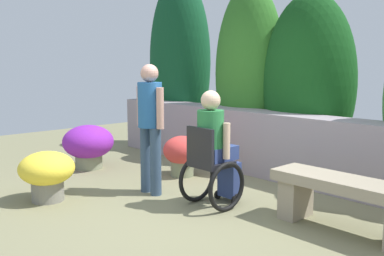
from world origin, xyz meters
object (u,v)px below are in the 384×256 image
at_px(person_in_wheelchair, 214,153).
at_px(flower_pot_purple_near, 182,153).
at_px(person_standing_companion, 150,120).
at_px(stone_bench, 345,197).
at_px(flower_pot_terracotta_by_wall, 88,144).
at_px(flower_pot_red_accent, 47,172).

bearing_deg(person_in_wheelchair, flower_pot_purple_near, 148.86).
bearing_deg(flower_pot_purple_near, person_standing_companion, -65.73).
bearing_deg(stone_bench, flower_pot_terracotta_by_wall, 178.99).
bearing_deg(person_standing_companion, flower_pot_terracotta_by_wall, 163.42).
bearing_deg(person_standing_companion, person_in_wheelchair, 1.52).
xyz_separation_m(flower_pot_purple_near, flower_pot_red_accent, (-0.20, -1.95, 0.02)).
bearing_deg(flower_pot_red_accent, flower_pot_purple_near, 84.09).
height_order(stone_bench, flower_pot_red_accent, flower_pot_red_accent).
distance_m(person_in_wheelchair, flower_pot_purple_near, 1.43).
distance_m(flower_pot_purple_near, flower_pot_red_accent, 1.96).
xyz_separation_m(stone_bench, flower_pot_purple_near, (-2.68, 0.24, -0.02)).
height_order(person_in_wheelchair, flower_pot_terracotta_by_wall, person_in_wheelchair).
height_order(stone_bench, person_in_wheelchair, person_in_wheelchair).
bearing_deg(person_in_wheelchair, flower_pot_red_accent, -142.56).
xyz_separation_m(person_standing_companion, flower_pot_red_accent, (-0.59, -1.09, -0.58)).
height_order(flower_pot_purple_near, flower_pot_red_accent, flower_pot_red_accent).
bearing_deg(stone_bench, flower_pot_red_accent, -157.86).
bearing_deg(flower_pot_purple_near, flower_pot_red_accent, -95.91).
xyz_separation_m(stone_bench, flower_pot_terracotta_by_wall, (-4.00, -0.53, 0.03)).
relative_size(stone_bench, person_standing_companion, 0.92).
height_order(person_standing_companion, flower_pot_red_accent, person_standing_companion).
distance_m(flower_pot_purple_near, flower_pot_terracotta_by_wall, 1.54).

